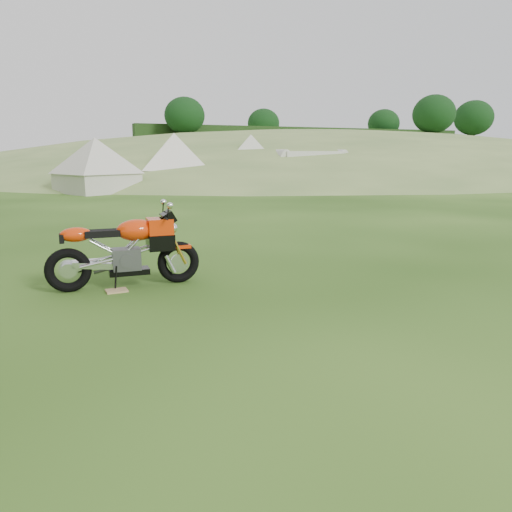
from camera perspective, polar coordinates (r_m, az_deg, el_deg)
name	(u,v)px	position (r m, az deg, el deg)	size (l,w,h in m)	color
ground	(267,323)	(5.54, 1.26, -7.66)	(120.00, 120.00, 0.00)	#1B3D0D
hillside	(314,171)	(51.89, 6.63, 9.63)	(80.00, 64.00, 8.00)	#5E7B3F
hedgerow	(314,171)	(51.89, 6.63, 9.63)	(36.00, 1.20, 8.60)	#173210
sport_motorcycle	(124,245)	(7.09, -14.84, 1.23)	(1.98, 0.50, 1.19)	red
plywood_board	(117,291)	(7.01, -15.64, -3.83)	(0.28, 0.22, 0.02)	tan
tent_left	(96,165)	(24.58, -17.80, 9.89)	(2.96, 2.96, 2.57)	beige
tent_mid	(175,162)	(26.90, -9.26, 10.60)	(3.18, 3.18, 2.75)	silver
tent_right	(251,161)	(29.21, -0.59, 10.84)	(3.19, 3.19, 2.77)	beige
caravan	(310,168)	(28.18, 6.17, 9.93)	(4.19, 1.87, 1.96)	silver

